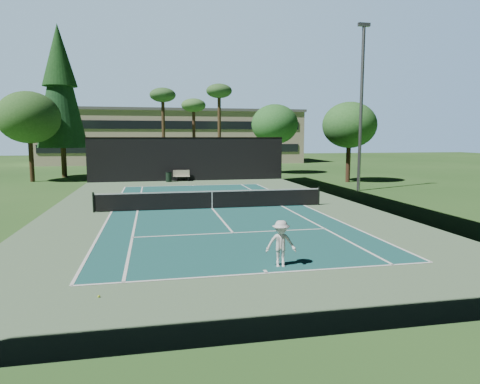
% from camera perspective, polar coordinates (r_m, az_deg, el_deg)
% --- Properties ---
extents(ground, '(160.00, 160.00, 0.00)m').
position_cam_1_polar(ground, '(24.26, -3.74, -2.22)').
color(ground, '#29541F').
rests_on(ground, ground).
extents(apron_slab, '(18.00, 32.00, 0.01)m').
position_cam_1_polar(apron_slab, '(24.26, -3.74, -2.21)').
color(apron_slab, '#597B56').
rests_on(apron_slab, ground).
extents(court_surface, '(10.97, 23.77, 0.01)m').
position_cam_1_polar(court_surface, '(24.26, -3.74, -2.20)').
color(court_surface, '#1A5552').
rests_on(court_surface, ground).
extents(court_lines, '(11.07, 23.87, 0.01)m').
position_cam_1_polar(court_lines, '(24.26, -3.74, -2.18)').
color(court_lines, white).
rests_on(court_lines, ground).
extents(tennis_net, '(12.90, 0.10, 1.10)m').
position_cam_1_polar(tennis_net, '(24.18, -3.75, -0.92)').
color(tennis_net, black).
rests_on(tennis_net, ground).
extents(fence, '(18.04, 32.05, 4.03)m').
position_cam_1_polar(fence, '(24.08, -3.80, 2.52)').
color(fence, black).
rests_on(fence, ground).
extents(player, '(1.02, 0.68, 1.47)m').
position_cam_1_polar(player, '(13.39, 5.48, -6.88)').
color(player, silver).
rests_on(player, ground).
extents(tennis_ball_a, '(0.07, 0.07, 0.07)m').
position_cam_1_polar(tennis_ball_a, '(11.62, -18.32, -13.08)').
color(tennis_ball_a, '#B1CD2E').
rests_on(tennis_ball_a, ground).
extents(tennis_ball_b, '(0.08, 0.08, 0.08)m').
position_cam_1_polar(tennis_ball_b, '(25.44, -5.36, -1.71)').
color(tennis_ball_b, '#E1F337').
rests_on(tennis_ball_b, ground).
extents(tennis_ball_c, '(0.07, 0.07, 0.07)m').
position_cam_1_polar(tennis_ball_c, '(26.45, 0.75, -1.34)').
color(tennis_ball_c, '#BEE133').
rests_on(tennis_ball_c, ground).
extents(tennis_ball_d, '(0.08, 0.08, 0.08)m').
position_cam_1_polar(tennis_ball_d, '(26.88, -16.23, -1.49)').
color(tennis_ball_d, '#BDE133').
rests_on(tennis_ball_d, ground).
extents(park_bench, '(1.50, 0.45, 1.02)m').
position_cam_1_polar(park_bench, '(39.66, -7.82, 2.22)').
color(park_bench, beige).
rests_on(park_bench, ground).
extents(trash_bin, '(0.56, 0.56, 0.95)m').
position_cam_1_polar(trash_bin, '(39.15, -9.49, 2.02)').
color(trash_bin, black).
rests_on(trash_bin, ground).
extents(pine_tree, '(4.80, 4.80, 15.00)m').
position_cam_1_polar(pine_tree, '(46.87, -22.91, 13.53)').
color(pine_tree, '#46331E').
rests_on(pine_tree, ground).
extents(palm_a, '(2.80, 2.80, 9.32)m').
position_cam_1_polar(palm_a, '(47.91, -10.26, 12.19)').
color(palm_a, '#46331E').
rests_on(palm_a, ground).
extents(palm_b, '(2.80, 2.80, 8.42)m').
position_cam_1_polar(palm_b, '(50.05, -6.21, 11.09)').
color(palm_b, '#4D3021').
rests_on(palm_b, ground).
extents(palm_c, '(2.80, 2.80, 9.77)m').
position_cam_1_polar(palm_c, '(47.49, -2.80, 12.84)').
color(palm_c, '#4B3620').
rests_on(palm_c, ground).
extents(decid_tree_a, '(5.12, 5.12, 7.62)m').
position_cam_1_polar(decid_tree_a, '(47.61, 4.65, 8.97)').
color(decid_tree_a, '#4E3A21').
rests_on(decid_tree_a, ground).
extents(decid_tree_b, '(4.80, 4.80, 7.14)m').
position_cam_1_polar(decid_tree_b, '(39.66, 14.37, 8.62)').
color(decid_tree_b, '#422A1C').
rests_on(decid_tree_b, ground).
extents(decid_tree_c, '(5.44, 5.44, 8.09)m').
position_cam_1_polar(decid_tree_c, '(43.11, -26.34, 8.88)').
color(decid_tree_c, '#3E2B1A').
rests_on(decid_tree_c, ground).
extents(campus_building, '(40.50, 12.50, 8.30)m').
position_cam_1_polar(campus_building, '(69.77, -8.96, 7.37)').
color(campus_building, '#B9A890').
rests_on(campus_building, ground).
extents(light_pole, '(0.90, 0.25, 12.22)m').
position_cam_1_polar(light_pole, '(33.48, 15.86, 11.22)').
color(light_pole, gray).
rests_on(light_pole, ground).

